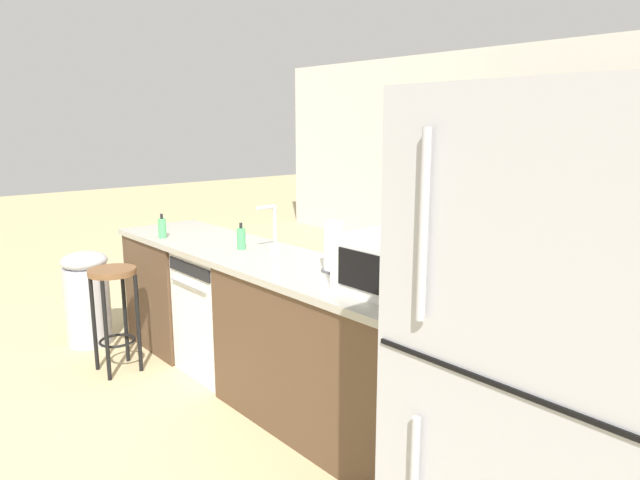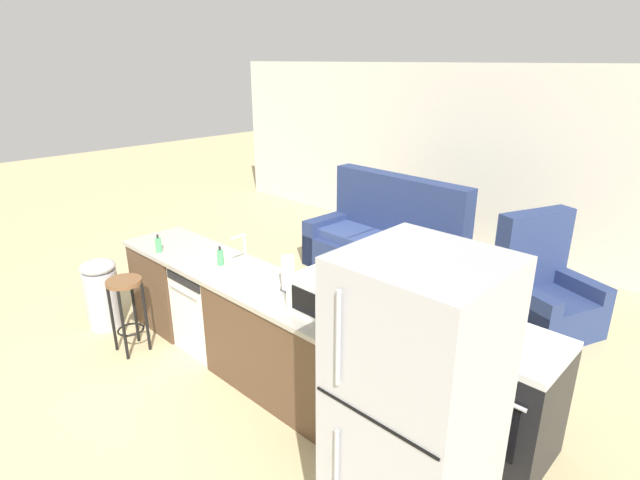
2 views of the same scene
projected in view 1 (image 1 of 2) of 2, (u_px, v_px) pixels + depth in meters
name	position (u px, v px, depth m)	size (l,w,h in m)	color
ground_plane	(251.00, 380.00, 3.88)	(24.00, 24.00, 0.00)	tan
wall_back	(590.00, 162.00, 6.09)	(10.00, 0.06, 2.60)	silver
kitchen_counter	(271.00, 331.00, 3.61)	(2.94, 0.66, 0.90)	brown
dishwasher	(230.00, 312.00, 3.97)	(0.58, 0.61, 0.84)	white
refrigerator	(555.00, 417.00, 1.60)	(0.72, 0.73, 1.81)	#B7B7BC
microwave	(392.00, 266.00, 2.75)	(0.50, 0.37, 0.28)	white
sink_faucet	(273.00, 231.00, 3.68)	(0.07, 0.18, 0.30)	silver
paper_towel_roll	(333.00, 247.00, 3.17)	(0.14, 0.14, 0.28)	#4C4C51
soap_bottle	(241.00, 238.00, 3.73)	(0.06, 0.06, 0.18)	#4CB266
dish_soap_bottle	(162.00, 228.00, 4.10)	(0.06, 0.06, 0.18)	#4CB266
kettle	(633.00, 305.00, 2.34)	(0.21, 0.17, 0.19)	silver
bar_stool	(114.00, 298.00, 3.92)	(0.32, 0.32, 0.74)	brown
trash_bin	(87.00, 297.00, 4.45)	(0.35, 0.35, 0.74)	#B7B7BC
couch	(465.00, 263.00, 5.47)	(2.04, 0.99, 1.27)	navy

